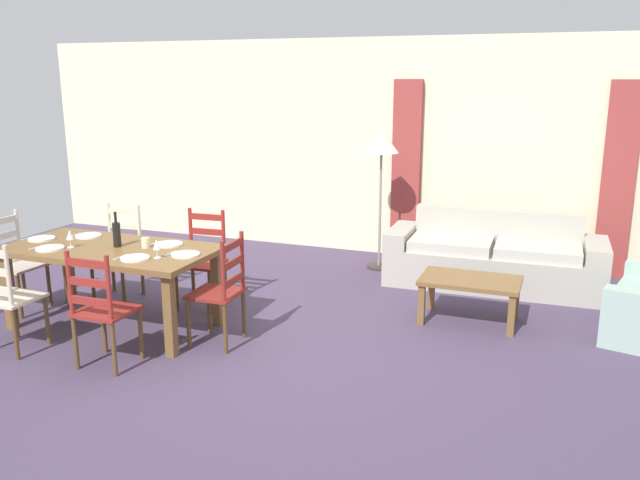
% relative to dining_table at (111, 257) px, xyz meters
% --- Properties ---
extents(ground_plane, '(9.60, 9.60, 0.02)m').
position_rel_dining_table_xyz_m(ground_plane, '(1.38, 0.13, -0.67)').
color(ground_plane, '#473953').
extents(wall_far, '(9.60, 0.16, 2.70)m').
position_rel_dining_table_xyz_m(wall_far, '(1.38, 3.43, 0.69)').
color(wall_far, beige).
rests_on(wall_far, ground_plane).
extents(curtain_panel_left, '(0.35, 0.08, 2.20)m').
position_rel_dining_table_xyz_m(curtain_panel_left, '(1.89, 3.29, 0.44)').
color(curtain_panel_left, '#983835').
rests_on(curtain_panel_left, ground_plane).
extents(curtain_panel_right, '(0.35, 0.08, 2.20)m').
position_rel_dining_table_xyz_m(curtain_panel_right, '(4.29, 3.29, 0.44)').
color(curtain_panel_right, '#983835').
rests_on(curtain_panel_right, ground_plane).
extents(dining_table, '(1.90, 0.96, 0.75)m').
position_rel_dining_table_xyz_m(dining_table, '(0.00, 0.00, 0.00)').
color(dining_table, brown).
rests_on(dining_table, ground_plane).
extents(dining_chair_near_left, '(0.43, 0.41, 0.96)m').
position_rel_dining_table_xyz_m(dining_chair_near_left, '(-0.45, -0.77, -0.19)').
color(dining_chair_near_left, beige).
rests_on(dining_chair_near_left, ground_plane).
extents(dining_chair_near_right, '(0.42, 0.40, 0.96)m').
position_rel_dining_table_xyz_m(dining_chair_near_right, '(0.48, -0.74, -0.19)').
color(dining_chair_near_right, maroon).
rests_on(dining_chair_near_right, ground_plane).
extents(dining_chair_far_left, '(0.44, 0.42, 0.96)m').
position_rel_dining_table_xyz_m(dining_chair_far_left, '(-0.48, 0.71, -0.19)').
color(dining_chair_far_left, beige).
rests_on(dining_chair_far_left, ground_plane).
extents(dining_chair_far_right, '(0.45, 0.43, 0.96)m').
position_rel_dining_table_xyz_m(dining_chair_far_right, '(0.46, 0.79, -0.19)').
color(dining_chair_far_right, maroon).
rests_on(dining_chair_far_right, ground_plane).
extents(dining_chair_head_west, '(0.42, 0.44, 0.96)m').
position_rel_dining_table_xyz_m(dining_chair_head_west, '(-1.18, 0.03, -0.19)').
color(dining_chair_head_west, beige).
rests_on(dining_chair_head_west, ground_plane).
extents(dining_chair_head_east, '(0.42, 0.44, 0.96)m').
position_rel_dining_table_xyz_m(dining_chair_head_east, '(1.12, -0.01, -0.19)').
color(dining_chair_head_east, maroon).
rests_on(dining_chair_head_east, ground_plane).
extents(dinner_plate_near_left, '(0.24, 0.24, 0.02)m').
position_rel_dining_table_xyz_m(dinner_plate_near_left, '(-0.45, -0.25, 0.10)').
color(dinner_plate_near_left, white).
rests_on(dinner_plate_near_left, dining_table).
extents(fork_near_left, '(0.03, 0.17, 0.01)m').
position_rel_dining_table_xyz_m(fork_near_left, '(-0.60, -0.25, 0.09)').
color(fork_near_left, silver).
rests_on(fork_near_left, dining_table).
extents(dinner_plate_near_right, '(0.24, 0.24, 0.02)m').
position_rel_dining_table_xyz_m(dinner_plate_near_right, '(0.45, -0.25, 0.10)').
color(dinner_plate_near_right, white).
rests_on(dinner_plate_near_right, dining_table).
extents(fork_near_right, '(0.02, 0.17, 0.01)m').
position_rel_dining_table_xyz_m(fork_near_right, '(0.30, -0.25, 0.09)').
color(fork_near_right, silver).
rests_on(fork_near_right, dining_table).
extents(dinner_plate_far_left, '(0.24, 0.24, 0.02)m').
position_rel_dining_table_xyz_m(dinner_plate_far_left, '(-0.45, 0.25, 0.10)').
color(dinner_plate_far_left, white).
rests_on(dinner_plate_far_left, dining_table).
extents(fork_far_left, '(0.02, 0.17, 0.01)m').
position_rel_dining_table_xyz_m(fork_far_left, '(-0.60, 0.25, 0.09)').
color(fork_far_left, silver).
rests_on(fork_far_left, dining_table).
extents(dinner_plate_far_right, '(0.24, 0.24, 0.02)m').
position_rel_dining_table_xyz_m(dinner_plate_far_right, '(0.45, 0.25, 0.10)').
color(dinner_plate_far_right, white).
rests_on(dinner_plate_far_right, dining_table).
extents(fork_far_right, '(0.02, 0.17, 0.01)m').
position_rel_dining_table_xyz_m(fork_far_right, '(0.30, 0.25, 0.09)').
color(fork_far_right, silver).
rests_on(fork_far_right, dining_table).
extents(dinner_plate_head_west, '(0.24, 0.24, 0.02)m').
position_rel_dining_table_xyz_m(dinner_plate_head_west, '(-0.78, 0.00, 0.10)').
color(dinner_plate_head_west, white).
rests_on(dinner_plate_head_west, dining_table).
extents(fork_head_west, '(0.03, 0.17, 0.01)m').
position_rel_dining_table_xyz_m(fork_head_west, '(-0.93, 0.00, 0.09)').
color(fork_head_west, silver).
rests_on(fork_head_west, dining_table).
extents(dinner_plate_head_east, '(0.24, 0.24, 0.02)m').
position_rel_dining_table_xyz_m(dinner_plate_head_east, '(0.78, 0.00, 0.10)').
color(dinner_plate_head_east, white).
rests_on(dinner_plate_head_east, dining_table).
extents(fork_head_east, '(0.02, 0.17, 0.01)m').
position_rel_dining_table_xyz_m(fork_head_east, '(0.63, 0.00, 0.09)').
color(fork_head_east, silver).
rests_on(fork_head_east, dining_table).
extents(wine_bottle, '(0.07, 0.07, 0.32)m').
position_rel_dining_table_xyz_m(wine_bottle, '(0.05, 0.04, 0.20)').
color(wine_bottle, black).
rests_on(wine_bottle, dining_table).
extents(wine_glass_near_left, '(0.06, 0.06, 0.16)m').
position_rel_dining_table_xyz_m(wine_glass_near_left, '(-0.32, -0.14, 0.20)').
color(wine_glass_near_left, white).
rests_on(wine_glass_near_left, dining_table).
extents(wine_glass_near_right, '(0.06, 0.06, 0.16)m').
position_rel_dining_table_xyz_m(wine_glass_near_right, '(0.60, -0.16, 0.20)').
color(wine_glass_near_right, white).
rests_on(wine_glass_near_right, dining_table).
extents(coffee_cup_primary, '(0.07, 0.07, 0.09)m').
position_rel_dining_table_xyz_m(coffee_cup_primary, '(0.31, 0.10, 0.13)').
color(coffee_cup_primary, beige).
rests_on(coffee_cup_primary, dining_table).
extents(couch, '(2.30, 0.86, 0.80)m').
position_rel_dining_table_xyz_m(couch, '(3.08, 2.49, -0.37)').
color(couch, '#AAA699').
rests_on(couch, ground_plane).
extents(coffee_table, '(0.90, 0.56, 0.42)m').
position_rel_dining_table_xyz_m(coffee_table, '(3.00, 1.28, -0.31)').
color(coffee_table, brown).
rests_on(coffee_table, ground_plane).
extents(standing_lamp, '(0.40, 0.40, 1.64)m').
position_rel_dining_table_xyz_m(standing_lamp, '(1.74, 2.68, 0.75)').
color(standing_lamp, '#332D28').
rests_on(standing_lamp, ground_plane).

